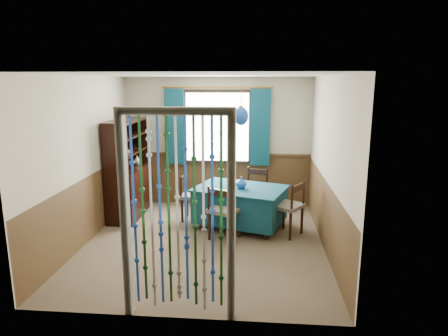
# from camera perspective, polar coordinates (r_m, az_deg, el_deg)

# --- Properties ---
(floor) EXTENTS (4.00, 4.00, 0.00)m
(floor) POSITION_cam_1_polar(r_m,az_deg,el_deg) (6.22, -2.78, -10.56)
(floor) COLOR brown
(floor) RESTS_ON ground
(ceiling) EXTENTS (4.00, 4.00, 0.00)m
(ceiling) POSITION_cam_1_polar(r_m,az_deg,el_deg) (5.73, -3.04, 13.13)
(ceiling) COLOR silver
(ceiling) RESTS_ON ground
(wall_back) EXTENTS (3.60, 0.00, 3.60)m
(wall_back) POSITION_cam_1_polar(r_m,az_deg,el_deg) (7.81, -0.90, 3.71)
(wall_back) COLOR #BDB49B
(wall_back) RESTS_ON ground
(wall_front) EXTENTS (3.60, 0.00, 3.60)m
(wall_front) POSITION_cam_1_polar(r_m,az_deg,el_deg) (3.94, -6.89, -4.99)
(wall_front) COLOR #BDB49B
(wall_front) RESTS_ON ground
(wall_left) EXTENTS (0.00, 4.00, 4.00)m
(wall_left) POSITION_cam_1_polar(r_m,az_deg,el_deg) (6.35, -19.21, 1.03)
(wall_left) COLOR #BDB49B
(wall_left) RESTS_ON ground
(wall_right) EXTENTS (0.00, 4.00, 4.00)m
(wall_right) POSITION_cam_1_polar(r_m,az_deg,el_deg) (5.88, 14.74, 0.47)
(wall_right) COLOR #BDB49B
(wall_right) RESTS_ON ground
(wainscot_back) EXTENTS (3.60, 0.00, 3.60)m
(wainscot_back) POSITION_cam_1_polar(r_m,az_deg,el_deg) (7.94, -0.89, -1.66)
(wainscot_back) COLOR #4C341D
(wainscot_back) RESTS_ON ground
(wainscot_front) EXTENTS (3.60, 0.00, 3.60)m
(wainscot_front) POSITION_cam_1_polar(r_m,az_deg,el_deg) (4.24, -6.58, -14.67)
(wainscot_front) COLOR #4C341D
(wainscot_front) RESTS_ON ground
(wainscot_left) EXTENTS (0.00, 4.00, 4.00)m
(wainscot_left) POSITION_cam_1_polar(r_m,az_deg,el_deg) (6.52, -18.63, -5.44)
(wainscot_left) COLOR #4C341D
(wainscot_left) RESTS_ON ground
(wainscot_right) EXTENTS (0.00, 4.00, 4.00)m
(wainscot_right) POSITION_cam_1_polar(r_m,az_deg,el_deg) (6.07, 14.21, -6.47)
(wainscot_right) COLOR #4C341D
(wainscot_right) RESTS_ON ground
(window) EXTENTS (1.32, 0.12, 1.42)m
(window) POSITION_cam_1_polar(r_m,az_deg,el_deg) (7.72, -0.94, 5.86)
(window) COLOR black
(window) RESTS_ON wall_back
(doorway) EXTENTS (1.16, 0.12, 2.18)m
(doorway) POSITION_cam_1_polar(r_m,az_deg,el_deg) (4.06, -6.64, -7.44)
(doorway) COLOR silver
(doorway) RESTS_ON ground
(dining_table) EXTENTS (1.68, 1.40, 0.69)m
(dining_table) POSITION_cam_1_polar(r_m,az_deg,el_deg) (6.70, 2.32, -5.16)
(dining_table) COLOR #0E3A4B
(dining_table) RESTS_ON floor
(chair_near) EXTENTS (0.56, 0.55, 0.87)m
(chair_near) POSITION_cam_1_polar(r_m,az_deg,el_deg) (6.18, -0.08, -6.15)
(chair_near) COLOR black
(chair_near) RESTS_ON floor
(chair_far) EXTENTS (0.53, 0.52, 0.88)m
(chair_far) POSITION_cam_1_polar(r_m,az_deg,el_deg) (7.24, 4.45, -3.35)
(chair_far) COLOR black
(chair_far) RESTS_ON floor
(chair_left) EXTENTS (0.43, 0.45, 0.83)m
(chair_left) POSITION_cam_1_polar(r_m,az_deg,el_deg) (7.06, -4.68, -3.97)
(chair_left) COLOR black
(chair_left) RESTS_ON floor
(chair_right) EXTENTS (0.60, 0.60, 0.89)m
(chair_right) POSITION_cam_1_polar(r_m,az_deg,el_deg) (6.43, 9.28, -5.45)
(chair_right) COLOR black
(chair_right) RESTS_ON floor
(sideboard) EXTENTS (0.47, 1.34, 1.75)m
(sideboard) POSITION_cam_1_polar(r_m,az_deg,el_deg) (7.49, -13.40, -2.02)
(sideboard) COLOR black
(sideboard) RESTS_ON floor
(pendant_lamp) EXTENTS (0.24, 0.24, 0.78)m
(pendant_lamp) POSITION_cam_1_polar(r_m,az_deg,el_deg) (6.42, 2.44, 7.45)
(pendant_lamp) COLOR olive
(pendant_lamp) RESTS_ON ceiling
(vase_table) EXTENTS (0.18, 0.18, 0.17)m
(vase_table) POSITION_cam_1_polar(r_m,az_deg,el_deg) (6.56, 2.46, -2.17)
(vase_table) COLOR #153D93
(vase_table) RESTS_ON dining_table
(bowl_shelf) EXTENTS (0.25, 0.25, 0.05)m
(bowl_shelf) POSITION_cam_1_polar(r_m,az_deg,el_deg) (7.14, -13.74, 2.32)
(bowl_shelf) COLOR beige
(bowl_shelf) RESTS_ON sideboard
(vase_sideboard) EXTENTS (0.23, 0.23, 0.18)m
(vase_sideboard) POSITION_cam_1_polar(r_m,az_deg,el_deg) (7.71, -12.31, 1.20)
(vase_sideboard) COLOR beige
(vase_sideboard) RESTS_ON sideboard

